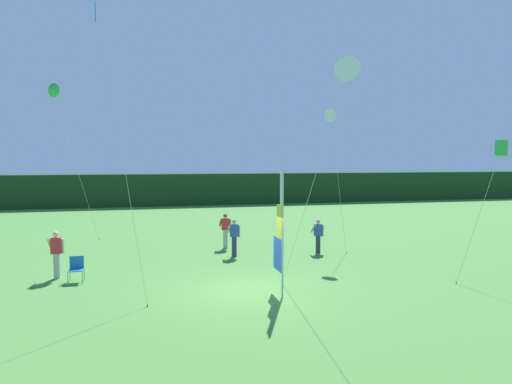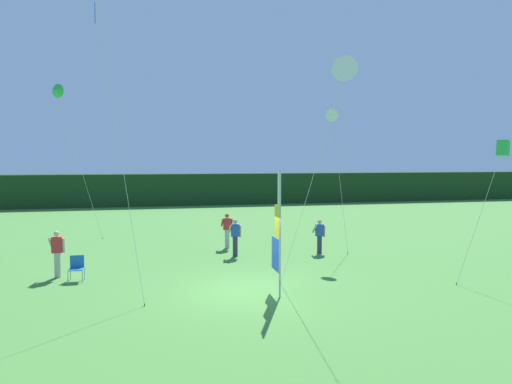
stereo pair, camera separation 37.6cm
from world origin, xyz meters
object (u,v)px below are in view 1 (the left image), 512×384
(person_mid_field, at_px, (234,237))
(kite_white_delta_0, at_px, (331,116))
(folding_chair, at_px, (76,267))
(kite_white_delta_4, at_px, (348,71))
(kite_green_delta_3, at_px, (52,91))
(person_far_right, at_px, (318,235))
(person_far_left, at_px, (225,230))
(kite_green_box_2, at_px, (501,149))
(banner_flag, at_px, (280,235))
(kite_blue_diamond_1, at_px, (97,2))
(person_near_banner, at_px, (56,253))

(person_mid_field, relative_size, kite_white_delta_0, 0.25)
(folding_chair, distance_m, kite_white_delta_4, 11.39)
(kite_green_delta_3, bearing_deg, person_far_right, -26.58)
(person_far_left, height_order, kite_green_box_2, kite_green_box_2)
(person_far_left, distance_m, kite_white_delta_4, 11.12)
(banner_flag, distance_m, kite_blue_diamond_1, 9.78)
(kite_blue_diamond_1, bearing_deg, kite_green_delta_3, 108.37)
(person_far_left, bearing_deg, kite_green_box_2, -43.93)
(person_near_banner, relative_size, kite_green_delta_3, 0.21)
(kite_green_box_2, bearing_deg, banner_flag, 179.12)
(folding_chair, bearing_deg, kite_white_delta_4, -26.59)
(folding_chair, bearing_deg, banner_flag, -25.85)
(person_near_banner, distance_m, person_mid_field, 7.37)
(person_near_banner, bearing_deg, banner_flag, -27.39)
(person_mid_field, bearing_deg, folding_chair, -155.28)
(kite_white_delta_0, distance_m, kite_blue_diamond_1, 11.27)
(person_near_banner, height_order, kite_green_delta_3, kite_green_delta_3)
(kite_white_delta_0, xyz_separation_m, kite_blue_diamond_1, (-10.03, -4.03, 3.18))
(folding_chair, relative_size, kite_white_delta_4, 0.12)
(person_near_banner, distance_m, person_far_right, 11.17)
(banner_flag, distance_m, person_far_left, 8.13)
(folding_chair, bearing_deg, kite_green_box_2, -12.73)
(person_mid_field, height_order, kite_white_delta_4, kite_white_delta_4)
(kite_white_delta_4, bearing_deg, kite_blue_diamond_1, 154.68)
(kite_white_delta_0, bearing_deg, kite_green_delta_3, 156.91)
(person_far_right, relative_size, kite_blue_diamond_1, 0.15)
(kite_white_delta_4, bearing_deg, kite_green_delta_3, 128.86)
(person_near_banner, bearing_deg, person_far_left, 31.41)
(person_mid_field, height_order, kite_green_delta_3, kite_green_delta_3)
(banner_flag, xyz_separation_m, kite_white_delta_4, (1.79, -1.00, 5.04))
(person_far_left, bearing_deg, folding_chair, -141.86)
(person_far_right, xyz_separation_m, kite_white_delta_0, (0.81, 0.57, 5.54))
(kite_white_delta_4, bearing_deg, folding_chair, 153.41)
(person_mid_field, relative_size, person_far_right, 1.07)
(person_near_banner, bearing_deg, kite_blue_diamond_1, -36.94)
(folding_chair, relative_size, kite_green_delta_3, 0.11)
(folding_chair, xyz_separation_m, kite_blue_diamond_1, (0.98, -0.69, 9.04))
(person_far_left, distance_m, kite_white_delta_0, 7.44)
(person_mid_field, relative_size, kite_green_delta_3, 0.20)
(person_far_right, distance_m, kite_blue_diamond_1, 13.15)
(folding_chair, height_order, kite_white_delta_4, kite_white_delta_4)
(folding_chair, xyz_separation_m, kite_white_delta_4, (8.38, -4.20, 6.46))
(person_near_banner, xyz_separation_m, person_mid_field, (7.02, 2.26, -0.03))
(person_near_banner, bearing_deg, kite_white_delta_0, 13.00)
(kite_green_box_2, height_order, kite_white_delta_4, kite_white_delta_4)
(person_mid_field, xyz_separation_m, folding_chair, (-6.25, -2.88, -0.38))
(kite_white_delta_0, height_order, kite_blue_diamond_1, kite_blue_diamond_1)
(person_mid_field, distance_m, kite_white_delta_4, 9.57)
(kite_white_delta_0, distance_m, kite_green_box_2, 7.78)
(person_far_right, bearing_deg, person_mid_field, 178.30)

